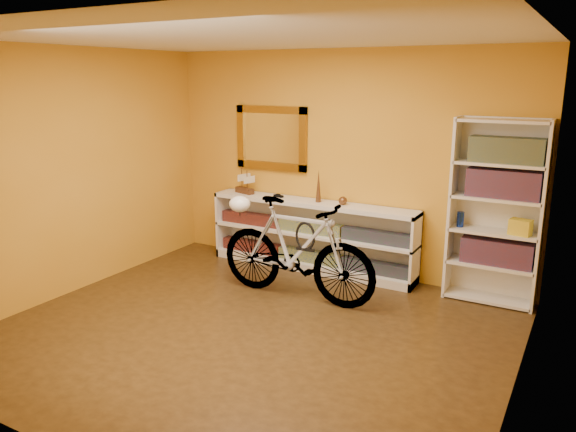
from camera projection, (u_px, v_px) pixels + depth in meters
The scene contains 24 objects.
floor at pixel (251, 332), 5.12m from camera, with size 4.50×4.00×0.01m, color #32210E.
ceiling at pixel (246, 36), 4.48m from camera, with size 4.50×4.00×0.01m, color silver.
back_wall at pixel (343, 163), 6.50m from camera, with size 4.50×0.01×2.60m, color #C4841D.
left_wall at pixel (70, 173), 5.87m from camera, with size 0.01×4.00×2.60m, color #C4841D.
right_wall at pixel (529, 228), 3.73m from camera, with size 0.01×4.00×2.60m, color #C4841D.
gilt_mirror at pixel (271, 138), 6.85m from camera, with size 0.98×0.06×0.78m, color #886218.
wall_socket at pixel (412, 261), 6.31m from camera, with size 0.09×0.01×0.09m, color silver.
console_unit at pixel (311, 236), 6.70m from camera, with size 2.60×0.35×0.85m, color silver, non-canonical shape.
cd_row_lower at pixel (310, 256), 6.74m from camera, with size 2.50×0.13×0.14m, color black.
cd_row_upper at pixel (310, 227), 6.65m from camera, with size 2.50×0.13×0.14m, color navy.
model_ship at pixel (244, 180), 7.00m from camera, with size 0.28×0.10×0.33m, color #3A2010, non-canonical shape.
toy_car at pixel (279, 197), 6.81m from camera, with size 0.00×0.00×0.00m, color black.
bronze_ornament at pixel (318, 186), 6.50m from camera, with size 0.07×0.07×0.38m, color brown.
decorative_orb at pixel (343, 201), 6.39m from camera, with size 0.10×0.10×0.10m, color brown.
bookcase at pixel (496, 213), 5.60m from camera, with size 0.90×0.30×1.90m, color silver, non-canonical shape.
book_row_a at pixel (497, 252), 5.68m from camera, with size 0.70×0.22×0.26m, color maroon.
book_row_b at pixel (504, 184), 5.51m from camera, with size 0.70×0.22×0.28m, color maroon.
book_row_c at pixel (507, 150), 5.42m from camera, with size 0.70×0.22×0.25m, color #184154.
travel_mug at pixel (460, 219), 5.77m from camera, with size 0.07×0.07×0.16m, color navy.
red_tin at pixel (481, 151), 5.58m from camera, with size 0.14×0.14×0.19m, color #9B2C16.
yellow_bag at pixel (520, 227), 5.48m from camera, with size 0.20×0.13×0.16m, color gold.
bicycle at pixel (296, 250), 5.78m from camera, with size 1.83×0.47×1.07m, color silver.
helmet at pixel (240, 204), 6.01m from camera, with size 0.23×0.22×0.18m, color white.
u_lock at pixel (305, 236), 5.69m from camera, with size 0.23×0.23×0.02m, color black.
Camera 1 is at (2.60, -3.93, 2.29)m, focal length 34.64 mm.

